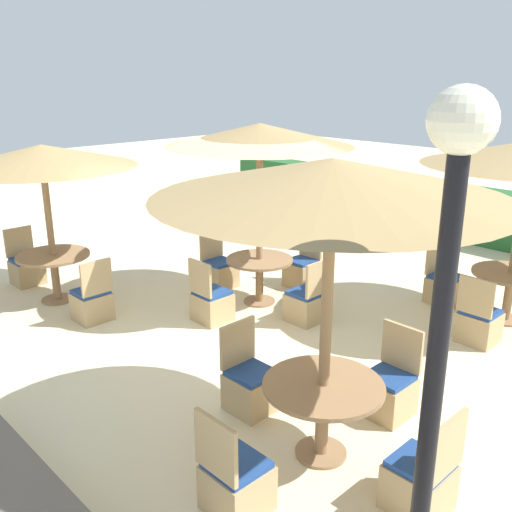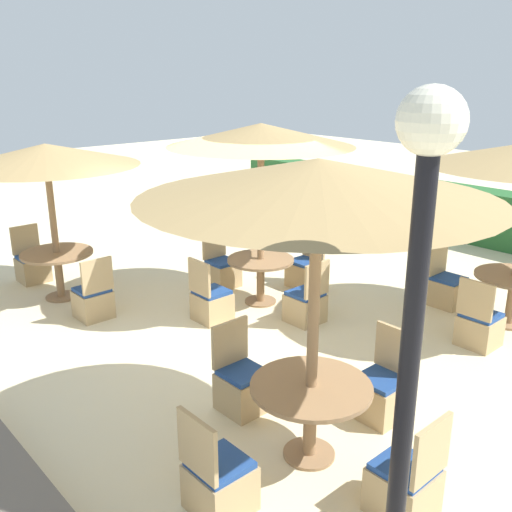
{
  "view_description": "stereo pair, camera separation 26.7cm",
  "coord_description": "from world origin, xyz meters",
  "px_view_note": "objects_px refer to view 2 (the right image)",
  "views": [
    {
      "loc": [
        5.52,
        -4.71,
        3.37
      ],
      "look_at": [
        0.0,
        0.6,
        0.9
      ],
      "focal_mm": 40.0,
      "sensor_mm": 36.0,
      "label": 1
    },
    {
      "loc": [
        5.7,
        -4.51,
        3.37
      ],
      "look_at": [
        0.0,
        0.6,
        0.9
      ],
      "focal_mm": 40.0,
      "sensor_mm": 36.0,
      "label": 2
    }
  ],
  "objects_px": {
    "patio_chair_front_right_west": "(242,386)",
    "patio_chair_center_west": "(222,271)",
    "patio_chair_front_right_north": "(381,393)",
    "round_table_center": "(261,269)",
    "parasol_center": "(261,136)",
    "lamp_post": "(418,270)",
    "round_table_front_right": "(311,400)",
    "patio_chair_back_right_south": "(479,327)",
    "patio_chair_front_left_east": "(93,301)",
    "patio_chair_center_east": "(306,304)",
    "round_table_front_left": "(58,262)",
    "patio_chair_front_right_south": "(218,482)",
    "parasol_front_left": "(46,155)",
    "patio_chair_front_right_east": "(405,485)",
    "patio_chair_front_left_west": "(32,266)",
    "patio_chair_back_right_west": "(447,288)",
    "patio_chair_center_south": "(211,303)",
    "patio_chair_center_north": "(305,271)",
    "parasol_front_right": "(318,180)"
  },
  "relations": [
    {
      "from": "patio_chair_front_right_south",
      "to": "patio_chair_center_south",
      "type": "distance_m",
      "value": 3.72
    },
    {
      "from": "parasol_front_right",
      "to": "patio_chair_center_west",
      "type": "height_order",
      "value": "parasol_front_right"
    },
    {
      "from": "patio_chair_front_left_west",
      "to": "parasol_center",
      "type": "bearing_deg",
      "value": 124.21
    },
    {
      "from": "round_table_front_right",
      "to": "patio_chair_front_right_south",
      "type": "xyz_separation_m",
      "value": [
        -0.02,
        -1.04,
        -0.32
      ]
    },
    {
      "from": "patio_chair_center_east",
      "to": "patio_chair_center_north",
      "type": "bearing_deg",
      "value": 43.93
    },
    {
      "from": "round_table_front_right",
      "to": "parasol_center",
      "type": "bearing_deg",
      "value": 144.6
    },
    {
      "from": "patio_chair_front_right_north",
      "to": "patio_chair_front_left_west",
      "type": "distance_m",
      "value": 6.44
    },
    {
      "from": "patio_chair_center_west",
      "to": "patio_chair_front_right_north",
      "type": "bearing_deg",
      "value": 74.17
    },
    {
      "from": "patio_chair_front_right_east",
      "to": "patio_chair_center_west",
      "type": "relative_size",
      "value": 1.0
    },
    {
      "from": "round_table_center",
      "to": "parasol_center",
      "type": "bearing_deg",
      "value": 0.0
    },
    {
      "from": "patio_chair_center_west",
      "to": "patio_chair_front_left_west",
      "type": "relative_size",
      "value": 1.0
    },
    {
      "from": "patio_chair_front_right_south",
      "to": "patio_chair_center_north",
      "type": "distance_m",
      "value": 5.2
    },
    {
      "from": "lamp_post",
      "to": "round_table_front_right",
      "type": "bearing_deg",
      "value": 152.02
    },
    {
      "from": "lamp_post",
      "to": "patio_chair_center_west",
      "type": "xyz_separation_m",
      "value": [
        -5.37,
        2.89,
        -2.09
      ]
    },
    {
      "from": "parasol_front_right",
      "to": "parasol_center",
      "type": "height_order",
      "value": "parasol_front_right"
    },
    {
      "from": "patio_chair_center_east",
      "to": "parasol_front_left",
      "type": "distance_m",
      "value": 4.34
    },
    {
      "from": "patio_chair_front_right_south",
      "to": "round_table_front_left",
      "type": "height_order",
      "value": "patio_chair_front_right_south"
    },
    {
      "from": "patio_chair_front_right_west",
      "to": "patio_chair_center_west",
      "type": "relative_size",
      "value": 1.0
    },
    {
      "from": "patio_chair_front_right_south",
      "to": "patio_chair_back_right_south",
      "type": "bearing_deg",
      "value": 90.68
    },
    {
      "from": "patio_chair_front_right_west",
      "to": "patio_chair_front_left_east",
      "type": "distance_m",
      "value": 3.19
    },
    {
      "from": "patio_chair_center_south",
      "to": "patio_chair_front_left_east",
      "type": "distance_m",
      "value": 1.69
    },
    {
      "from": "patio_chair_center_north",
      "to": "patio_chair_front_right_south",
      "type": "bearing_deg",
      "value": 125.81
    },
    {
      "from": "patio_chair_front_left_east",
      "to": "round_table_front_right",
      "type": "bearing_deg",
      "value": -89.69
    },
    {
      "from": "lamp_post",
      "to": "parasol_center",
      "type": "bearing_deg",
      "value": 146.83
    },
    {
      "from": "patio_chair_back_right_south",
      "to": "patio_chair_back_right_west",
      "type": "bearing_deg",
      "value": 137.42
    },
    {
      "from": "lamp_post",
      "to": "parasol_center",
      "type": "height_order",
      "value": "lamp_post"
    },
    {
      "from": "patio_chair_front_right_north",
      "to": "patio_chair_front_right_east",
      "type": "bearing_deg",
      "value": 134.19
    },
    {
      "from": "lamp_post",
      "to": "round_table_front_right",
      "type": "distance_m",
      "value": 2.38
    },
    {
      "from": "patio_chair_front_right_south",
      "to": "patio_chair_front_right_east",
      "type": "xyz_separation_m",
      "value": [
        1.02,
        1.07,
        0.0
      ]
    },
    {
      "from": "patio_chair_center_east",
      "to": "round_table_front_left",
      "type": "bearing_deg",
      "value": 124.44
    },
    {
      "from": "patio_chair_front_right_north",
      "to": "round_table_center",
      "type": "distance_m",
      "value": 3.29
    },
    {
      "from": "patio_chair_center_east",
      "to": "patio_chair_back_right_south",
      "type": "distance_m",
      "value": 2.28
    },
    {
      "from": "patio_chair_center_west",
      "to": "patio_chair_front_right_east",
      "type": "bearing_deg",
      "value": 66.9
    },
    {
      "from": "patio_chair_front_left_west",
      "to": "patio_chair_back_right_south",
      "type": "xyz_separation_m",
      "value": [
        6.23,
        3.33,
        0.0
      ]
    },
    {
      "from": "round_table_center",
      "to": "patio_chair_back_right_south",
      "type": "bearing_deg",
      "value": 20.49
    },
    {
      "from": "round_table_center",
      "to": "parasol_front_left",
      "type": "bearing_deg",
      "value": -135.34
    },
    {
      "from": "parasol_front_right",
      "to": "patio_chair_front_right_east",
      "type": "distance_m",
      "value": 2.51
    },
    {
      "from": "patio_chair_front_left_west",
      "to": "patio_chair_back_right_west",
      "type": "xyz_separation_m",
      "value": [
        5.23,
        4.25,
        0.0
      ]
    },
    {
      "from": "parasol_front_right",
      "to": "patio_chair_front_right_north",
      "type": "distance_m",
      "value": 2.51
    },
    {
      "from": "round_table_front_right",
      "to": "parasol_center",
      "type": "distance_m",
      "value": 4.19
    },
    {
      "from": "patio_chair_front_right_north",
      "to": "patio_chair_center_west",
      "type": "bearing_deg",
      "value": -15.83
    },
    {
      "from": "patio_chair_front_left_east",
      "to": "patio_chair_center_south",
      "type": "bearing_deg",
      "value": -44.77
    },
    {
      "from": "round_table_front_left",
      "to": "round_table_center",
      "type": "bearing_deg",
      "value": 44.66
    },
    {
      "from": "patio_chair_front_right_east",
      "to": "round_table_front_left",
      "type": "height_order",
      "value": "patio_chair_front_right_east"
    },
    {
      "from": "lamp_post",
      "to": "patio_chair_center_east",
      "type": "bearing_deg",
      "value": 140.28
    },
    {
      "from": "lamp_post",
      "to": "patio_chair_back_right_west",
      "type": "xyz_separation_m",
      "value": [
        -2.48,
        4.92,
        -2.09
      ]
    },
    {
      "from": "parasol_center",
      "to": "patio_chair_front_left_east",
      "type": "bearing_deg",
      "value": -118.33
    },
    {
      "from": "patio_chair_front_right_east",
      "to": "round_table_front_left",
      "type": "relative_size",
      "value": 0.86
    },
    {
      "from": "parasol_front_left",
      "to": "patio_chair_front_right_west",
      "type": "bearing_deg",
      "value": 1.35
    },
    {
      "from": "patio_chair_center_west",
      "to": "patio_chair_center_east",
      "type": "relative_size",
      "value": 1.0
    }
  ]
}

